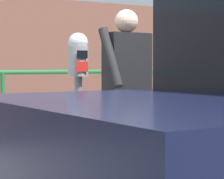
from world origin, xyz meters
The scene contains 4 objects.
sidewalk_curb centered at (0.00, 1.53, 0.07)m, with size 36.00×3.07×0.14m, color #9E9B93.
parking_meter centered at (-0.07, 0.45, 1.19)m, with size 0.18×0.19×1.43m.
pedestrian_at_meter centered at (0.50, 0.55, 1.10)m, with size 0.61×0.42×1.68m.
background_railing centered at (0.00, 2.77, 0.91)m, with size 24.06×0.06×1.08m.
Camera 1 is at (-2.06, -3.47, 1.28)m, focal length 79.13 mm.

